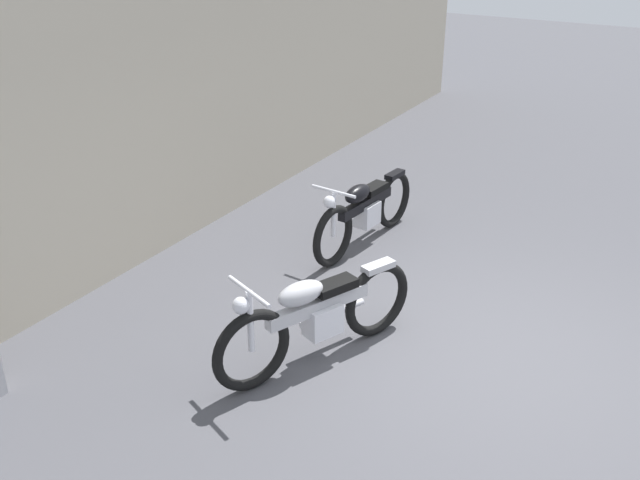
{
  "coord_description": "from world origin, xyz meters",
  "views": [
    {
      "loc": [
        -5.46,
        -1.27,
        3.79
      ],
      "look_at": [
        0.35,
        2.12,
        0.55
      ],
      "focal_mm": 40.22,
      "sensor_mm": 36.0,
      "label": 1
    }
  ],
  "objects": [
    {
      "name": "ground_plane",
      "position": [
        0.0,
        0.0,
        0.0
      ],
      "size": [
        40.0,
        40.0,
        0.0
      ],
      "primitive_type": "plane",
      "color": "#47474C"
    },
    {
      "name": "building_wall",
      "position": [
        0.0,
        4.3,
        1.7
      ],
      "size": [
        18.0,
        0.3,
        3.4
      ],
      "primitive_type": "cube",
      "color": "#B2A893",
      "rests_on": "ground_plane"
    },
    {
      "name": "motorcycle_silver",
      "position": [
        -0.83,
        1.47,
        0.46
      ],
      "size": [
        2.01,
        1.0,
        0.96
      ],
      "rotation": [
        0.0,
        0.0,
        2.75
      ],
      "color": "black",
      "rests_on": "ground_plane"
    },
    {
      "name": "motorcycle_black",
      "position": [
        1.5,
        2.18,
        0.44
      ],
      "size": [
        2.04,
        0.57,
        0.91
      ],
      "rotation": [
        0.0,
        0.0,
        3.04
      ],
      "color": "black",
      "rests_on": "ground_plane"
    }
  ]
}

